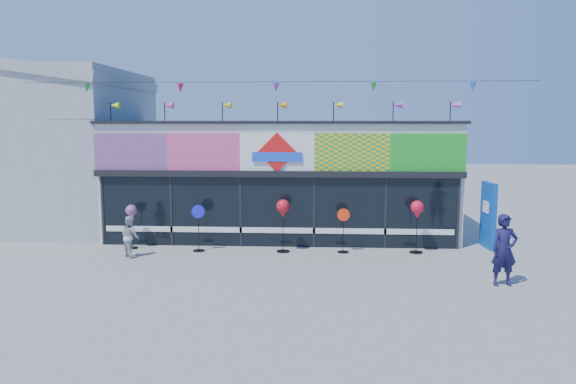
# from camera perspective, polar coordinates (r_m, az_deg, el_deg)

# --- Properties ---
(ground) EXTENTS (80.00, 80.00, 0.00)m
(ground) POSITION_cam_1_polar(r_m,az_deg,el_deg) (15.20, -2.07, -8.39)
(ground) COLOR gray
(ground) RESTS_ON ground
(kite_shop) EXTENTS (16.00, 5.70, 5.31)m
(kite_shop) POSITION_cam_1_polar(r_m,az_deg,el_deg) (20.67, -0.57, 1.54)
(kite_shop) COLOR silver
(kite_shop) RESTS_ON ground
(neighbour_building) EXTENTS (8.18, 7.20, 6.87)m
(neighbour_building) POSITION_cam_1_polar(r_m,az_deg,el_deg) (24.41, -24.60, 4.48)
(neighbour_building) COLOR #ACB0B2
(neighbour_building) RESTS_ON ground
(blue_sign) EXTENTS (0.23, 1.08, 2.14)m
(blue_sign) POSITION_cam_1_polar(r_m,az_deg,el_deg) (19.25, 19.68, -2.22)
(blue_sign) COLOR #0B46A6
(blue_sign) RESTS_ON ground
(spinner_0) EXTENTS (0.36, 0.36, 1.43)m
(spinner_0) POSITION_cam_1_polar(r_m,az_deg,el_deg) (18.72, -15.62, -2.12)
(spinner_0) COLOR black
(spinner_0) RESTS_ON ground
(spinner_1) EXTENTS (0.41, 0.38, 1.47)m
(spinner_1) POSITION_cam_1_polar(r_m,az_deg,el_deg) (17.93, -9.09, -3.52)
(spinner_1) COLOR black
(spinner_1) RESTS_ON ground
(spinner_2) EXTENTS (0.42, 0.42, 1.67)m
(spinner_2) POSITION_cam_1_polar(r_m,az_deg,el_deg) (17.51, -0.51, -1.84)
(spinner_2) COLOR black
(spinner_2) RESTS_ON ground
(spinner_3) EXTENTS (0.39, 0.35, 1.39)m
(spinner_3) POSITION_cam_1_polar(r_m,az_deg,el_deg) (17.62, 5.64, -3.80)
(spinner_3) COLOR black
(spinner_3) RESTS_ON ground
(spinner_4) EXTENTS (0.42, 0.42, 1.65)m
(spinner_4) POSITION_cam_1_polar(r_m,az_deg,el_deg) (17.84, 12.99, -1.90)
(spinner_4) COLOR black
(spinner_4) RESTS_ON ground
(adult_man) EXTENTS (0.71, 0.52, 1.80)m
(adult_man) POSITION_cam_1_polar(r_m,az_deg,el_deg) (15.04, 21.12, -5.52)
(adult_man) COLOR #15133D
(adult_man) RESTS_ON ground
(child) EXTENTS (0.68, 0.67, 1.25)m
(child) POSITION_cam_1_polar(r_m,az_deg,el_deg) (17.68, -15.76, -4.36)
(child) COLOR #BBBBBB
(child) RESTS_ON ground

